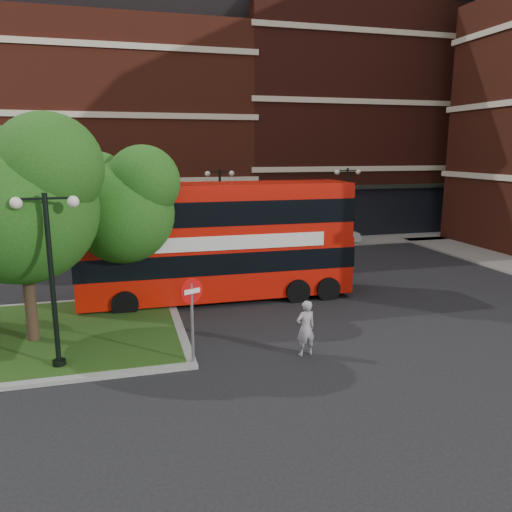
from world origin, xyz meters
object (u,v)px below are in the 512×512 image
object	(u,v)px
woman	(306,328)
car_silver	(96,245)
bus	(217,234)
car_white	(329,234)

from	to	relation	value
woman	car_silver	xyz separation A→B (m)	(-6.63, 15.94, -0.08)
woman	bus	bearing A→B (deg)	-87.24
car_silver	car_white	xyz separation A→B (m)	(14.61, 0.70, -0.11)
car_silver	car_white	size ratio (longest dim) A/B	1.13
woman	car_silver	world-z (taller)	woman
bus	car_white	xyz separation A→B (m)	(9.42, 10.22, -2.09)
bus	woman	xyz separation A→B (m)	(1.45, -6.42, -1.90)
bus	car_silver	world-z (taller)	bus
woman	car_white	xyz separation A→B (m)	(7.97, 16.64, -0.19)
car_white	car_silver	bearing A→B (deg)	95.15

